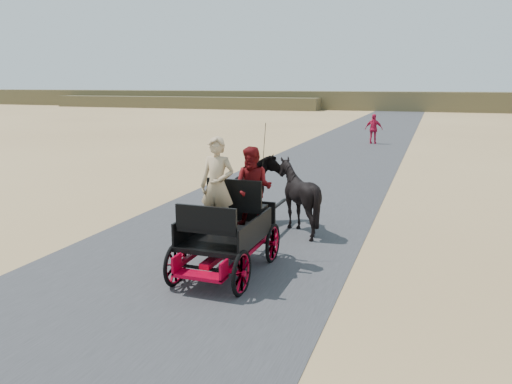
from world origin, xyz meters
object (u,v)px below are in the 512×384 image
(carriage, at_px, (227,253))
(horse_left, at_px, (254,193))
(pedestrian, at_px, (374,129))
(horse_right, at_px, (298,196))

(carriage, relative_size, horse_left, 1.20)
(pedestrian, bearing_deg, carriage, 91.68)
(horse_left, height_order, horse_right, horse_right)
(carriage, xyz_separation_m, horse_right, (0.55, 3.00, 0.49))
(horse_left, distance_m, pedestrian, 18.52)
(horse_left, xyz_separation_m, pedestrian, (0.69, 18.51, 0.02))
(horse_right, distance_m, pedestrian, 18.51)
(carriage, relative_size, horse_right, 1.41)
(horse_left, height_order, pedestrian, pedestrian)
(carriage, xyz_separation_m, pedestrian, (0.14, 21.51, 0.50))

